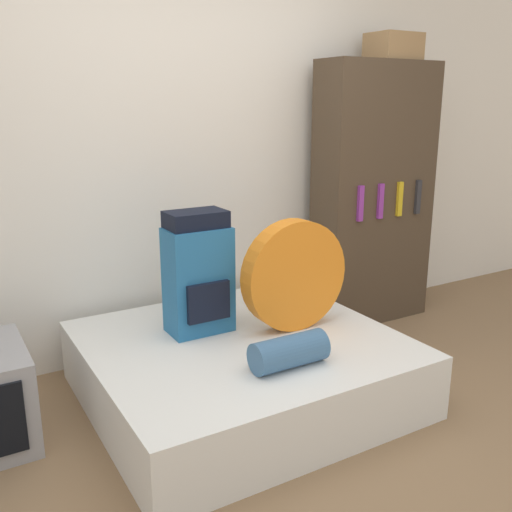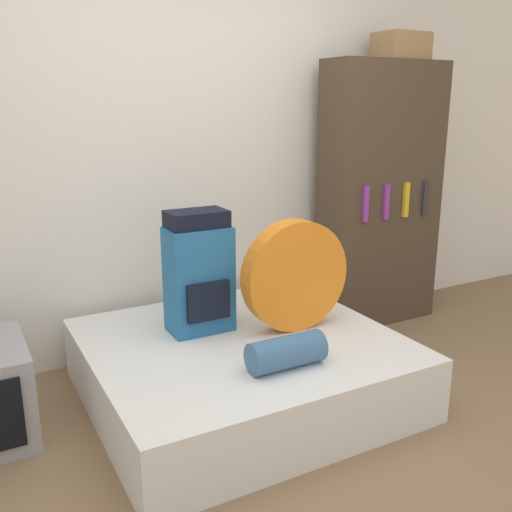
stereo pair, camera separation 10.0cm
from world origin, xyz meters
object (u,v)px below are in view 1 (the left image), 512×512
Objects in this scene: backpack at (198,274)px; bookshelf at (373,196)px; sleeping_roll at (289,352)px; cardboard_box at (393,47)px; tent_bag at (294,275)px.

backpack is 0.36× the size of bookshelf.
sleeping_roll is 2.37m from cardboard_box.
bookshelf is (1.38, 0.99, 0.50)m from sleeping_roll.
bookshelf is 1.03m from cardboard_box.
backpack is 0.70m from sleeping_roll.
bookshelf is (1.56, 0.36, 0.25)m from backpack.
bookshelf reaches higher than backpack.
tent_bag is 0.55m from sleeping_roll.
backpack reaches higher than sleeping_roll.
cardboard_box is (1.21, 0.61, 1.29)m from tent_bag.
bookshelf is at bearing 35.61° from sleeping_roll.
sleeping_roll is (-0.30, -0.40, -0.23)m from tent_bag.
tent_bag is 1.87m from cardboard_box.
cardboard_box is at bearing 26.70° from tent_bag.
cardboard_box reaches higher than backpack.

